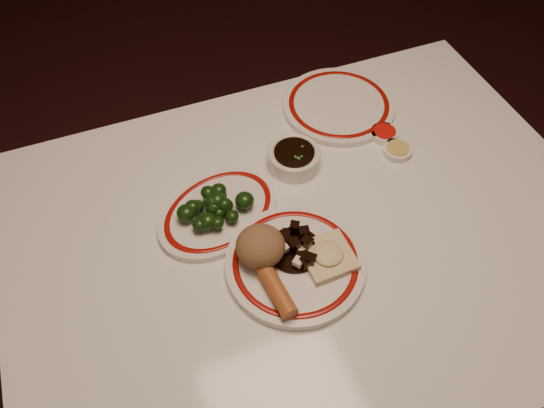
{
  "coord_description": "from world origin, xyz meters",
  "views": [
    {
      "loc": [
        -0.3,
        -0.54,
        1.62
      ],
      "look_at": [
        -0.06,
        0.06,
        0.8
      ],
      "focal_mm": 35.0,
      "sensor_mm": 36.0,
      "label": 1
    }
  ],
  "objects_px": {
    "fried_wonton": "(328,256)",
    "broccoli_pile": "(214,207)",
    "spring_roll": "(276,289)",
    "stirfry_heap": "(298,249)",
    "rice_mound": "(260,246)",
    "soy_bowl": "(294,159)",
    "dining_table": "(309,255)",
    "main_plate": "(295,264)",
    "broccoli_plate": "(219,212)"
  },
  "relations": [
    {
      "from": "fried_wonton",
      "to": "broccoli_pile",
      "type": "xyz_separation_m",
      "value": [
        -0.16,
        0.18,
        0.01
      ]
    },
    {
      "from": "spring_roll",
      "to": "fried_wonton",
      "type": "xyz_separation_m",
      "value": [
        0.12,
        0.03,
        -0.01
      ]
    },
    {
      "from": "spring_roll",
      "to": "stirfry_heap",
      "type": "distance_m",
      "value": 0.1
    },
    {
      "from": "spring_roll",
      "to": "rice_mound",
      "type": "bearing_deg",
      "value": 82.94
    },
    {
      "from": "spring_roll",
      "to": "soy_bowl",
      "type": "distance_m",
      "value": 0.33
    },
    {
      "from": "spring_roll",
      "to": "fried_wonton",
      "type": "distance_m",
      "value": 0.12
    },
    {
      "from": "stirfry_heap",
      "to": "broccoli_pile",
      "type": "bearing_deg",
      "value": 128.71
    },
    {
      "from": "broccoli_pile",
      "to": "dining_table",
      "type": "bearing_deg",
      "value": -30.61
    },
    {
      "from": "spring_roll",
      "to": "main_plate",
      "type": "bearing_deg",
      "value": 34.05
    },
    {
      "from": "broccoli_plate",
      "to": "broccoli_pile",
      "type": "distance_m",
      "value": 0.03
    },
    {
      "from": "broccoli_plate",
      "to": "fried_wonton",
      "type": "bearing_deg",
      "value": -50.32
    },
    {
      "from": "dining_table",
      "to": "broccoli_pile",
      "type": "distance_m",
      "value": 0.24
    },
    {
      "from": "main_plate",
      "to": "fried_wonton",
      "type": "height_order",
      "value": "fried_wonton"
    },
    {
      "from": "stirfry_heap",
      "to": "spring_roll",
      "type": "bearing_deg",
      "value": -136.71
    },
    {
      "from": "spring_roll",
      "to": "stirfry_heap",
      "type": "relative_size",
      "value": 1.08
    },
    {
      "from": "soy_bowl",
      "to": "broccoli_pile",
      "type": "bearing_deg",
      "value": -159.72
    },
    {
      "from": "rice_mound",
      "to": "fried_wonton",
      "type": "xyz_separation_m",
      "value": [
        0.11,
        -0.05,
        -0.02
      ]
    },
    {
      "from": "broccoli_plate",
      "to": "main_plate",
      "type": "bearing_deg",
      "value": -60.41
    },
    {
      "from": "rice_mound",
      "to": "spring_roll",
      "type": "bearing_deg",
      "value": -91.84
    },
    {
      "from": "main_plate",
      "to": "stirfry_heap",
      "type": "distance_m",
      "value": 0.03
    },
    {
      "from": "spring_roll",
      "to": "broccoli_pile",
      "type": "bearing_deg",
      "value": 97.22
    },
    {
      "from": "rice_mound",
      "to": "dining_table",
      "type": "bearing_deg",
      "value": 13.58
    },
    {
      "from": "dining_table",
      "to": "rice_mound",
      "type": "distance_m",
      "value": 0.19
    },
    {
      "from": "main_plate",
      "to": "stirfry_heap",
      "type": "relative_size",
      "value": 2.98
    },
    {
      "from": "broccoli_plate",
      "to": "broccoli_pile",
      "type": "relative_size",
      "value": 2.07
    },
    {
      "from": "spring_roll",
      "to": "stirfry_heap",
      "type": "bearing_deg",
      "value": 38.07
    },
    {
      "from": "rice_mound",
      "to": "spring_roll",
      "type": "xyz_separation_m",
      "value": [
        -0.0,
        -0.08,
        -0.02
      ]
    },
    {
      "from": "dining_table",
      "to": "spring_roll",
      "type": "relative_size",
      "value": 10.47
    },
    {
      "from": "main_plate",
      "to": "rice_mound",
      "type": "distance_m",
      "value": 0.08
    },
    {
      "from": "fried_wonton",
      "to": "soy_bowl",
      "type": "bearing_deg",
      "value": 81.06
    },
    {
      "from": "stirfry_heap",
      "to": "broccoli_plate",
      "type": "distance_m",
      "value": 0.19
    },
    {
      "from": "main_plate",
      "to": "broccoli_plate",
      "type": "bearing_deg",
      "value": 119.59
    },
    {
      "from": "broccoli_pile",
      "to": "soy_bowl",
      "type": "distance_m",
      "value": 0.22
    },
    {
      "from": "spring_roll",
      "to": "soy_bowl",
      "type": "height_order",
      "value": "spring_roll"
    },
    {
      "from": "rice_mound",
      "to": "broccoli_pile",
      "type": "relative_size",
      "value": 0.6
    },
    {
      "from": "soy_bowl",
      "to": "stirfry_heap",
      "type": "bearing_deg",
      "value": -111.35
    },
    {
      "from": "fried_wonton",
      "to": "stirfry_heap",
      "type": "height_order",
      "value": "stirfry_heap"
    },
    {
      "from": "main_plate",
      "to": "broccoli_pile",
      "type": "distance_m",
      "value": 0.2
    },
    {
      "from": "broccoli_plate",
      "to": "soy_bowl",
      "type": "xyz_separation_m",
      "value": [
        0.2,
        0.07,
        0.01
      ]
    },
    {
      "from": "dining_table",
      "to": "stirfry_heap",
      "type": "bearing_deg",
      "value": -138.58
    },
    {
      "from": "stirfry_heap",
      "to": "rice_mound",
      "type": "bearing_deg",
      "value": 165.83
    },
    {
      "from": "stirfry_heap",
      "to": "soy_bowl",
      "type": "xyz_separation_m",
      "value": [
        0.09,
        0.22,
        -0.01
      ]
    },
    {
      "from": "fried_wonton",
      "to": "stirfry_heap",
      "type": "bearing_deg",
      "value": 143.28
    },
    {
      "from": "soy_bowl",
      "to": "fried_wonton",
      "type": "bearing_deg",
      "value": -98.94
    },
    {
      "from": "broccoli_pile",
      "to": "soy_bowl",
      "type": "height_order",
      "value": "broccoli_pile"
    },
    {
      "from": "broccoli_pile",
      "to": "soy_bowl",
      "type": "xyz_separation_m",
      "value": [
        0.2,
        0.08,
        -0.02
      ]
    },
    {
      "from": "fried_wonton",
      "to": "broccoli_plate",
      "type": "height_order",
      "value": "fried_wonton"
    },
    {
      "from": "main_plate",
      "to": "soy_bowl",
      "type": "height_order",
      "value": "soy_bowl"
    },
    {
      "from": "rice_mound",
      "to": "broccoli_plate",
      "type": "distance_m",
      "value": 0.15
    },
    {
      "from": "dining_table",
      "to": "main_plate",
      "type": "relative_size",
      "value": 3.81
    }
  ]
}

